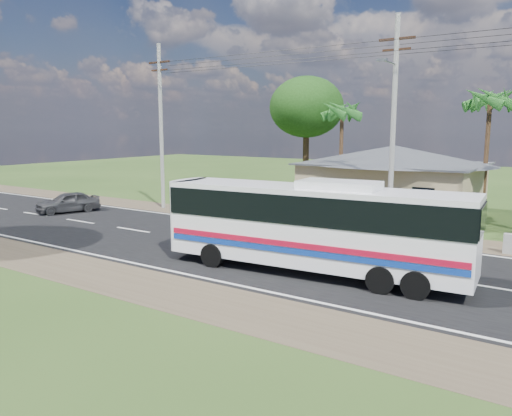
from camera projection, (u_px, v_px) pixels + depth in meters
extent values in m
plane|color=#294518|center=(274.00, 253.00, 22.21)|extent=(120.00, 120.00, 0.00)
cube|color=black|center=(274.00, 253.00, 22.20)|extent=(120.00, 10.00, 0.02)
cube|color=brown|center=(335.00, 228.00, 27.55)|extent=(120.00, 3.00, 0.01)
cube|color=brown|center=(174.00, 292.00, 16.86)|extent=(120.00, 3.00, 0.01)
cube|color=silver|center=(321.00, 234.00, 26.07)|extent=(120.00, 0.15, 0.01)
cube|color=silver|center=(207.00, 279.00, 18.34)|extent=(120.00, 0.15, 0.01)
cube|color=silver|center=(274.00, 252.00, 22.20)|extent=(120.00, 0.15, 0.01)
cube|color=tan|center=(393.00, 189.00, 32.10)|extent=(10.00, 8.00, 3.20)
cube|color=#4C4F54|center=(394.00, 163.00, 31.84)|extent=(10.60, 8.60, 0.10)
pyramid|color=#4C4F54|center=(395.00, 145.00, 31.65)|extent=(12.40, 10.00, 1.20)
cube|color=black|center=(323.00, 191.00, 30.41)|extent=(1.20, 0.08, 1.20)
cube|color=black|center=(370.00, 194.00, 28.78)|extent=(1.20, 0.08, 1.20)
cube|color=black|center=(423.00, 198.00, 27.14)|extent=(1.20, 0.08, 1.20)
cylinder|color=#9E9E99|center=(161.00, 128.00, 33.77)|extent=(0.26, 0.26, 11.00)
cube|color=#361F13|center=(159.00, 62.00, 33.08)|extent=(1.80, 0.12, 0.12)
cube|color=#361F13|center=(159.00, 70.00, 33.16)|extent=(1.40, 0.10, 0.10)
cylinder|color=#9E9E99|center=(393.00, 128.00, 25.04)|extent=(0.26, 0.26, 11.00)
cube|color=#361F13|center=(397.00, 39.00, 24.35)|extent=(1.80, 0.12, 0.12)
cube|color=#361F13|center=(397.00, 49.00, 24.43)|extent=(1.40, 0.10, 0.10)
cylinder|color=gray|center=(389.00, 62.00, 23.72)|extent=(0.08, 2.00, 0.08)
cube|color=gray|center=(382.00, 60.00, 22.90)|extent=(0.50, 0.18, 0.12)
cylinder|color=black|center=(260.00, 56.00, 28.75)|extent=(16.00, 0.02, 0.02)
cylinder|color=#47301E|center=(486.00, 156.00, 31.08)|extent=(0.28, 0.28, 7.50)
cylinder|color=#47301E|center=(341.00, 155.00, 36.99)|extent=(0.28, 0.28, 7.00)
cylinder|color=#47301E|center=(306.00, 159.00, 40.90)|extent=(0.50, 0.50, 5.95)
ellipsoid|color=#16330E|center=(307.00, 107.00, 40.24)|extent=(6.00, 6.00, 4.92)
cube|color=white|center=(314.00, 225.00, 18.79)|extent=(11.70, 3.35, 2.89)
cube|color=black|center=(314.00, 206.00, 18.68)|extent=(11.75, 3.41, 1.06)
cube|color=black|center=(189.00, 204.00, 21.47)|extent=(0.30, 2.21, 1.73)
cube|color=#A30A25|center=(300.00, 246.00, 17.82)|extent=(11.31, 0.98, 0.21)
cube|color=navy|center=(300.00, 252.00, 17.86)|extent=(11.31, 0.98, 0.21)
cube|color=white|center=(339.00, 185.00, 18.08)|extent=(3.00, 1.77, 0.29)
cylinder|color=black|center=(213.00, 255.00, 19.89)|extent=(0.99, 0.42, 0.96)
cylinder|color=black|center=(241.00, 244.00, 21.80)|extent=(0.99, 0.42, 0.96)
cylinder|color=black|center=(380.00, 280.00, 16.68)|extent=(0.99, 0.42, 0.96)
cylinder|color=black|center=(396.00, 264.00, 18.60)|extent=(0.99, 0.42, 0.96)
cylinder|color=black|center=(416.00, 285.00, 16.14)|extent=(0.99, 0.42, 0.96)
cylinder|color=black|center=(428.00, 268.00, 18.05)|extent=(0.99, 0.42, 0.96)
imported|color=#2E2E31|center=(68.00, 202.00, 32.69)|extent=(2.88, 4.31, 1.36)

